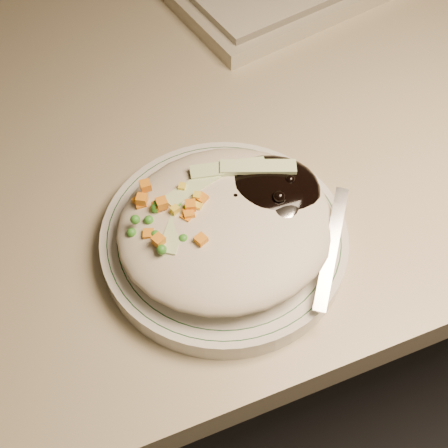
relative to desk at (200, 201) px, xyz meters
name	(u,v)px	position (x,y,z in m)	size (l,w,h in m)	color
desk	(200,201)	(0.00, 0.00, 0.00)	(1.40, 0.70, 0.74)	tan
plate	(224,240)	(-0.05, -0.21, 0.21)	(0.22, 0.22, 0.02)	silver
plate_rim	(224,234)	(-0.05, -0.21, 0.22)	(0.21, 0.21, 0.00)	#144723
meal	(229,219)	(-0.04, -0.21, 0.24)	(0.21, 0.19, 0.05)	#BFB39B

